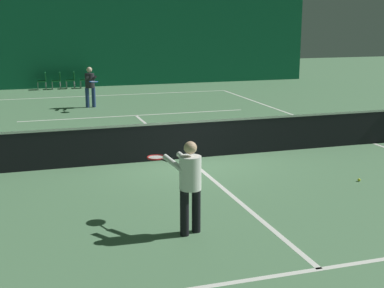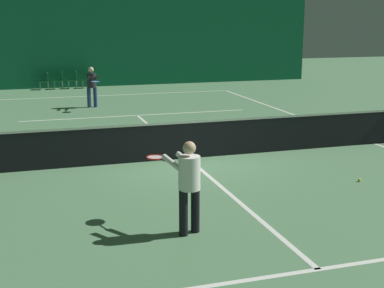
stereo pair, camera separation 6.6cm
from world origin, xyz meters
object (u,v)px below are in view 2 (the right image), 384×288
player_near (188,180)px  courtside_chair_2 (74,79)px  tennis_net (188,139)px  tennis_ball (359,180)px  courtside_chair_1 (60,79)px  courtside_chair_0 (45,80)px  courtside_chair_3 (88,78)px  player_far (92,84)px

player_near → courtside_chair_2: player_near is taller
tennis_net → player_near: size_ratio=7.74×
player_near → tennis_ball: bearing=-90.7°
courtside_chair_1 → tennis_ball: size_ratio=12.73×
courtside_chair_0 → courtside_chair_1: bearing=90.0°
courtside_chair_2 → courtside_chair_1: bearing=-90.0°
courtside_chair_0 → courtside_chair_2: 1.38m
player_near → tennis_ball: player_near is taller
courtside_chair_0 → courtside_chair_2: same height
tennis_net → tennis_ball: bearing=-45.0°
player_near → courtside_chair_0: (-1.52, 19.46, -0.42)m
tennis_net → courtside_chair_3: tennis_net is taller
tennis_net → courtside_chair_1: bearing=98.4°
player_far → courtside_chair_1: (-0.87, 6.18, -0.44)m
tennis_net → player_near: player_near is taller
tennis_net → courtside_chair_1: size_ratio=14.29×
courtside_chair_3 → courtside_chair_0: bearing=-90.0°
tennis_net → tennis_ball: 4.24m
tennis_net → courtside_chair_1: tennis_net is taller
tennis_net → tennis_ball: (2.98, -2.98, -0.48)m
player_far → courtside_chair_3: 6.21m
courtside_chair_0 → courtside_chair_1: (0.69, 0.00, 0.00)m
tennis_net → player_far: (-1.33, 8.70, 0.42)m
player_far → courtside_chair_2: 6.20m
player_near → courtside_chair_1: size_ratio=1.85×
courtside_chair_0 → tennis_ball: 18.81m
tennis_net → player_far: bearing=98.7°
tennis_ball → player_far: bearing=110.3°
player_near → courtside_chair_0: bearing=-16.5°
courtside_chair_3 → tennis_ball: size_ratio=12.73×
tennis_net → player_far: size_ratio=7.55×
tennis_ball → courtside_chair_0: bearing=108.2°
courtside_chair_1 → courtside_chair_3: size_ratio=1.00×
player_near → player_far: player_far is taller
courtside_chair_2 → player_near: bearing=0.4°
tennis_net → courtside_chair_2: (-1.51, 14.88, -0.03)m
courtside_chair_0 → tennis_ball: courtside_chair_0 is taller
player_far → tennis_ball: bearing=18.3°
courtside_chair_2 → tennis_ball: bearing=14.1°
courtside_chair_2 → courtside_chair_0: bearing=-90.0°
player_near → courtside_chair_0: size_ratio=1.85×
courtside_chair_2 → tennis_net: bearing=5.8°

